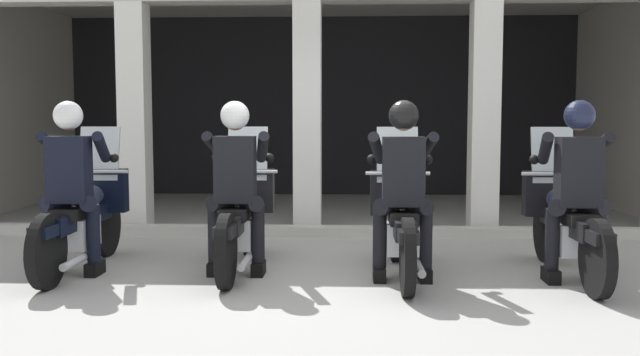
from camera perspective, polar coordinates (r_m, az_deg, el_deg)
name	(u,v)px	position (r m, az deg, el deg)	size (l,w,h in m)	color
ground_plane	(329,223)	(9.35, 0.73, -3.79)	(80.00, 80.00, 0.00)	#999993
station_building	(317,71)	(11.16, -0.29, 8.93)	(10.04, 4.81, 3.49)	black
kerb_strip	(305,231)	(8.32, -1.25, -4.47)	(9.54, 0.24, 0.12)	#B7B5AD
motorcycle_far_left	(84,216)	(6.86, -19.15, -3.04)	(0.62, 2.04, 1.35)	black
police_officer_far_left	(71,173)	(6.55, -20.17, 0.42)	(0.63, 0.61, 1.58)	black
motorcycle_center_left	(241,216)	(6.53, -6.61, -3.20)	(0.62, 2.04, 1.35)	black
police_officer_center_left	(236,173)	(6.20, -7.07, 0.44)	(0.63, 0.61, 1.58)	black
motorcycle_center_right	(400,220)	(6.29, 6.74, -3.50)	(0.62, 2.04, 1.35)	black
police_officer_center_right	(403,175)	(5.96, 6.97, 0.27)	(0.63, 0.61, 1.58)	black
motorcycle_far_right	(565,221)	(6.58, 19.86, -3.39)	(0.62, 2.04, 1.35)	black
police_officer_far_right	(577,175)	(6.26, 20.74, 0.21)	(0.63, 0.61, 1.58)	black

